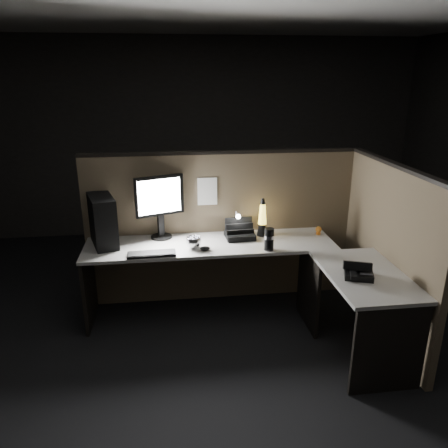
{
  "coord_description": "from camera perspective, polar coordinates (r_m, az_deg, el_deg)",
  "views": [
    {
      "loc": [
        -0.51,
        -3.15,
        2.22
      ],
      "look_at": [
        -0.05,
        0.35,
        1.0
      ],
      "focal_mm": 35.0,
      "sensor_mm": 36.0,
      "label": 1
    }
  ],
  "objects": [
    {
      "name": "desk_phone",
      "position": [
        3.54,
        17.08,
        -5.86
      ],
      "size": [
        0.26,
        0.26,
        0.13
      ],
      "rotation": [
        0.0,
        0.0,
        -0.35
      ],
      "color": "black",
      "rests_on": "desk"
    },
    {
      "name": "partition_back",
      "position": [
        4.36,
        -0.29,
        -0.59
      ],
      "size": [
        2.66,
        0.06,
        1.5
      ],
      "primitive_type": "cube",
      "color": "brown",
      "rests_on": "ground"
    },
    {
      "name": "monitor",
      "position": [
        4.12,
        -8.39,
        3.0
      ],
      "size": [
        0.45,
        0.21,
        0.6
      ],
      "rotation": [
        0.0,
        0.0,
        0.35
      ],
      "color": "black",
      "rests_on": "desk"
    },
    {
      "name": "floor",
      "position": [
        3.88,
        1.5,
        -15.77
      ],
      "size": [
        6.0,
        6.0,
        0.0
      ],
      "primitive_type": "plane",
      "color": "black",
      "rests_on": "ground"
    },
    {
      "name": "keyboard",
      "position": [
        3.83,
        -9.43,
        -3.9
      ],
      "size": [
        0.42,
        0.15,
        0.02
      ],
      "primitive_type": "cube",
      "rotation": [
        0.0,
        0.0,
        0.03
      ],
      "color": "black",
      "rests_on": "desk"
    },
    {
      "name": "pc_tower",
      "position": [
        4.09,
        -15.56,
        0.42
      ],
      "size": [
        0.31,
        0.47,
        0.46
      ],
      "primitive_type": "cube",
      "rotation": [
        0.0,
        0.0,
        0.29
      ],
      "color": "black",
      "rests_on": "desk"
    },
    {
      "name": "travel_mug",
      "position": [
        3.88,
        5.9,
        -2.0
      ],
      "size": [
        0.09,
        0.09,
        0.2
      ],
      "primitive_type": "cylinder",
      "color": "black",
      "rests_on": "desk"
    },
    {
      "name": "desk",
      "position": [
        3.84,
        3.66,
        -6.24
      ],
      "size": [
        2.6,
        1.6,
        0.73
      ],
      "color": "#ABAAA2",
      "rests_on": "ground"
    },
    {
      "name": "lava_lamp",
      "position": [
        4.2,
        5.02,
        0.5
      ],
      "size": [
        0.1,
        0.1,
        0.37
      ],
      "color": "black",
      "rests_on": "desk"
    },
    {
      "name": "clip_lamp",
      "position": [
        4.19,
        1.71,
        0.28
      ],
      "size": [
        0.05,
        0.19,
        0.24
      ],
      "color": "silver",
      "rests_on": "desk"
    },
    {
      "name": "pinned_paper",
      "position": [
        4.2,
        -2.19,
        4.27
      ],
      "size": [
        0.19,
        0.0,
        0.27
      ],
      "primitive_type": "cube",
      "color": "white",
      "rests_on": "partition_back"
    },
    {
      "name": "figurine",
      "position": [
        4.34,
        12.25,
        -0.71
      ],
      "size": [
        0.06,
        0.06,
        0.06
      ],
      "primitive_type": "sphere",
      "color": "orange",
      "rests_on": "desk"
    },
    {
      "name": "organizer",
      "position": [
        4.17,
        2.05,
        -1.17
      ],
      "size": [
        0.28,
        0.25,
        0.2
      ],
      "rotation": [
        0.0,
        0.0,
        0.08
      ],
      "color": "black",
      "rests_on": "desk"
    },
    {
      "name": "mouse",
      "position": [
        3.88,
        -2.49,
        -3.2
      ],
      "size": [
        0.09,
        0.07,
        0.04
      ],
      "primitive_type": "ellipsoid",
      "rotation": [
        0.0,
        0.0,
        0.03
      ],
      "color": "black",
      "rests_on": "desk"
    },
    {
      "name": "room_shell",
      "position": [
        3.24,
        1.75,
        8.43
      ],
      "size": [
        6.0,
        6.0,
        6.0
      ],
      "color": "silver",
      "rests_on": "ground"
    },
    {
      "name": "steel_mug",
      "position": [
        3.92,
        -3.97,
        -2.45
      ],
      "size": [
        0.14,
        0.14,
        0.1
      ],
      "primitive_type": "imported",
      "rotation": [
        0.0,
        0.0,
        -0.05
      ],
      "color": "silver",
      "rests_on": "desk"
    },
    {
      "name": "partition_right",
      "position": [
        4.01,
        20.54,
        -3.69
      ],
      "size": [
        0.06,
        1.66,
        1.5
      ],
      "primitive_type": "cube",
      "color": "brown",
      "rests_on": "ground"
    }
  ]
}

